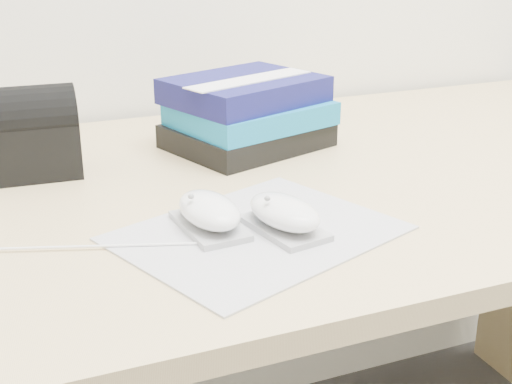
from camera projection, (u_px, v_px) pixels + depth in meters
name	position (u px, v px, depth m)	size (l,w,h in m)	color
desk	(256.00, 296.00, 1.19)	(1.60, 0.80, 0.73)	tan
mousepad	(257.00, 233.00, 0.85)	(0.31, 0.24, 0.00)	#94939A
mouse_rear	(209.00, 213.00, 0.85)	(0.07, 0.12, 0.05)	#A0A1A3
mouse_front	(284.00, 215.00, 0.85)	(0.08, 0.12, 0.05)	#9E9DA0
usb_cable	(92.00, 246.00, 0.81)	(0.00, 0.00, 0.24)	white
book_stack	(247.00, 113.00, 1.17)	(0.28, 0.25, 0.12)	black
pouch	(28.00, 133.00, 1.03)	(0.14, 0.10, 0.13)	black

